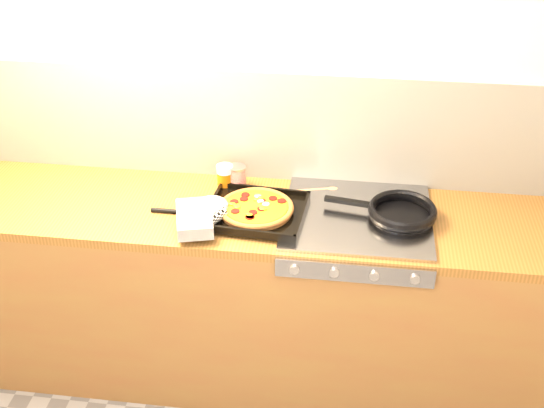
# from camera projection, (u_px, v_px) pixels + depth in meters

# --- Properties ---
(room_shell) EXTENTS (3.20, 3.20, 3.20)m
(room_shell) POSITION_uv_depth(u_px,v_px,m) (259.00, 126.00, 2.95)
(room_shell) COLOR white
(room_shell) RESTS_ON ground
(counter_run) EXTENTS (3.20, 0.62, 0.90)m
(counter_run) POSITION_uv_depth(u_px,v_px,m) (251.00, 294.00, 3.08)
(counter_run) COLOR brown
(counter_run) RESTS_ON ground
(stovetop) EXTENTS (0.60, 0.56, 0.02)m
(stovetop) POSITION_uv_depth(u_px,v_px,m) (357.00, 217.00, 2.79)
(stovetop) COLOR #98989D
(stovetop) RESTS_ON counter_run
(pizza_on_tray) EXTENTS (0.53, 0.45, 0.07)m
(pizza_on_tray) POSITION_uv_depth(u_px,v_px,m) (239.00, 211.00, 2.76)
(pizza_on_tray) COLOR black
(pizza_on_tray) RESTS_ON stovetop
(frying_pan) EXTENTS (0.48, 0.32, 0.05)m
(frying_pan) POSITION_uv_depth(u_px,v_px,m) (401.00, 212.00, 2.75)
(frying_pan) COLOR black
(frying_pan) RESTS_ON stovetop
(tomato_can) EXTENTS (0.08, 0.08, 0.11)m
(tomato_can) POSITION_uv_depth(u_px,v_px,m) (237.00, 178.00, 2.96)
(tomato_can) COLOR #A60D0F
(tomato_can) RESTS_ON counter_run
(juice_glass) EXTENTS (0.08, 0.08, 0.12)m
(juice_glass) POSITION_uv_depth(u_px,v_px,m) (225.00, 178.00, 2.95)
(juice_glass) COLOR #C75D0B
(juice_glass) RESTS_ON counter_run
(wooden_spoon) EXTENTS (0.30, 0.10, 0.02)m
(wooden_spoon) POSITION_uv_depth(u_px,v_px,m) (312.00, 191.00, 2.96)
(wooden_spoon) COLOR #AD6F49
(wooden_spoon) RESTS_ON counter_run
(black_spatula) EXTENTS (0.28, 0.09, 0.02)m
(black_spatula) POSITION_uv_depth(u_px,v_px,m) (186.00, 213.00, 2.81)
(black_spatula) COLOR black
(black_spatula) RESTS_ON counter_run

